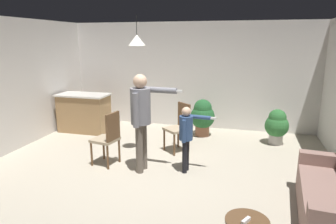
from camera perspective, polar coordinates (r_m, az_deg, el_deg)
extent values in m
plane|color=#B2A893|center=(5.24, -2.93, -12.03)|extent=(7.68, 7.68, 0.00)
cube|color=silver|center=(7.88, 4.17, 6.89)|extent=(6.40, 0.10, 2.70)
cube|color=#8C6B60|center=(5.15, 28.08, -10.34)|extent=(0.86, 0.26, 0.63)
cylinder|color=brown|center=(5.22, 24.12, -13.04)|extent=(0.05, 0.05, 0.06)
cube|color=#99754C|center=(7.83, -15.56, -0.28)|extent=(1.20, 0.60, 0.91)
cube|color=beige|center=(7.73, -15.78, 3.14)|extent=(1.26, 0.66, 0.04)
cylinder|color=brown|center=(3.28, 14.75, -19.39)|extent=(0.44, 0.44, 0.03)
cylinder|color=#60564C|center=(5.39, -4.66, -6.35)|extent=(0.13, 0.13, 0.86)
cylinder|color=#60564C|center=(5.23, -5.44, -6.98)|extent=(0.13, 0.13, 0.86)
cylinder|color=slate|center=(5.10, -5.21, 1.12)|extent=(0.34, 0.34, 0.61)
sphere|color=#D8AD8C|center=(5.03, -5.31, 5.82)|extent=(0.23, 0.23, 0.23)
cylinder|color=slate|center=(5.13, -1.43, 4.16)|extent=(0.58, 0.14, 0.10)
cube|color=white|center=(5.03, 1.97, 3.96)|extent=(0.13, 0.04, 0.04)
cylinder|color=slate|center=(4.94, -6.13, 0.30)|extent=(0.10, 0.10, 0.57)
cylinder|color=black|center=(5.37, 3.54, -7.99)|extent=(0.09, 0.09, 0.59)
cylinder|color=black|center=(5.26, 3.16, -8.46)|extent=(0.09, 0.09, 0.59)
cylinder|color=navy|center=(5.15, 3.43, -3.03)|extent=(0.23, 0.23, 0.42)
sphere|color=#D8AD8C|center=(5.07, 3.48, 0.09)|extent=(0.16, 0.16, 0.16)
cylinder|color=navy|center=(5.18, 5.96, -0.97)|extent=(0.40, 0.10, 0.07)
cube|color=white|center=(5.13, 8.41, -1.18)|extent=(0.13, 0.05, 0.04)
cylinder|color=navy|center=(5.03, 2.99, -3.67)|extent=(0.07, 0.07, 0.39)
cylinder|color=brown|center=(6.21, 3.91, -5.61)|extent=(0.04, 0.04, 0.45)
cylinder|color=brown|center=(6.48, 1.94, -4.75)|extent=(0.04, 0.04, 0.45)
cylinder|color=brown|center=(6.01, 1.20, -6.26)|extent=(0.04, 0.04, 0.45)
cylinder|color=brown|center=(6.29, -0.72, -5.34)|extent=(0.04, 0.04, 0.45)
cube|color=tan|center=(6.17, 1.60, -3.28)|extent=(0.59, 0.59, 0.05)
cube|color=brown|center=(6.21, 3.04, -0.56)|extent=(0.31, 0.28, 0.50)
cylinder|color=brown|center=(5.51, -11.33, -8.41)|extent=(0.04, 0.04, 0.45)
cylinder|color=brown|center=(5.78, -9.20, -7.25)|extent=(0.04, 0.04, 0.45)
cylinder|color=brown|center=(5.72, -14.26, -7.73)|extent=(0.04, 0.04, 0.45)
cylinder|color=brown|center=(5.98, -12.06, -6.66)|extent=(0.04, 0.04, 0.45)
cube|color=tan|center=(5.66, -11.83, -5.14)|extent=(0.49, 0.49, 0.05)
cube|color=brown|center=(5.47, -10.38, -2.71)|extent=(0.11, 0.38, 0.50)
cylinder|color=brown|center=(7.33, 6.48, -3.42)|extent=(0.34, 0.34, 0.27)
sphere|color=#235B2D|center=(7.24, 6.55, -0.88)|extent=(0.58, 0.58, 0.58)
sphere|color=#235B2D|center=(7.19, 6.59, 0.69)|extent=(0.43, 0.43, 0.43)
cylinder|color=#B7B2AD|center=(7.13, 19.67, -4.76)|extent=(0.30, 0.30, 0.23)
sphere|color=#2D6B33|center=(7.05, 19.87, -2.47)|extent=(0.51, 0.51, 0.51)
sphere|color=#2D6B33|center=(7.00, 19.98, -1.06)|extent=(0.38, 0.38, 0.38)
cube|color=white|center=(3.23, 14.51, -19.27)|extent=(0.09, 0.13, 0.04)
cone|color=silver|center=(5.73, -5.91, 13.37)|extent=(0.32, 0.32, 0.20)
cylinder|color=black|center=(5.74, -5.98, 16.07)|extent=(0.01, 0.01, 0.36)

